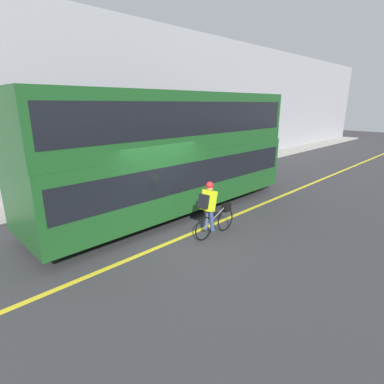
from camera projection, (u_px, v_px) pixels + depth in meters
name	position (u px, v px, depth m)	size (l,w,h in m)	color
ground_plane	(177.00, 238.00, 8.21)	(80.00, 80.00, 0.00)	#38383A
road_center_line	(178.00, 239.00, 8.18)	(50.00, 0.14, 0.01)	yellow
sidewalk_curb	(86.00, 196.00, 11.84)	(60.00, 1.63, 0.10)	#A8A399
building_facade	(65.00, 104.00, 11.51)	(60.00, 0.30, 7.11)	#9E9EA3
bus	(170.00, 148.00, 9.77)	(9.36, 2.58, 3.90)	black
cyclist_on_bike	(211.00, 207.00, 8.07)	(1.58, 0.32, 1.59)	black
trash_bin	(30.00, 196.00, 10.30)	(0.58, 0.58, 0.81)	#515156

